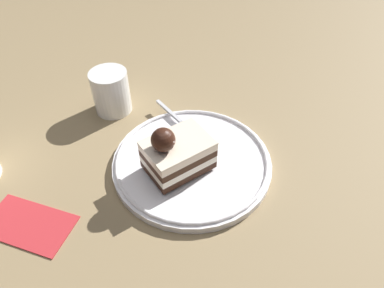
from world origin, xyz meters
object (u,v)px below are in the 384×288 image
(dessert_plate, at_px, (192,161))
(cake_slice, at_px, (177,153))
(fork, at_px, (177,118))
(drink_glass_far, at_px, (111,93))
(folded_napkin, at_px, (28,224))

(dessert_plate, xyz_separation_m, cake_slice, (0.00, 0.03, 0.04))
(dessert_plate, bearing_deg, fork, -34.03)
(cake_slice, distance_m, drink_glass_far, 0.20)
(dessert_plate, relative_size, cake_slice, 2.27)
(dessert_plate, distance_m, fork, 0.10)
(fork, distance_m, folded_napkin, 0.28)
(dessert_plate, distance_m, cake_slice, 0.05)
(fork, xyz_separation_m, drink_glass_far, (0.12, 0.04, 0.02))
(cake_slice, height_order, folded_napkin, cake_slice)
(cake_slice, height_order, drink_glass_far, cake_slice)
(dessert_plate, relative_size, fork, 2.14)
(fork, bearing_deg, dessert_plate, 145.97)
(fork, bearing_deg, cake_slice, 131.97)
(dessert_plate, distance_m, drink_glass_far, 0.21)
(drink_glass_far, distance_m, folded_napkin, 0.27)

